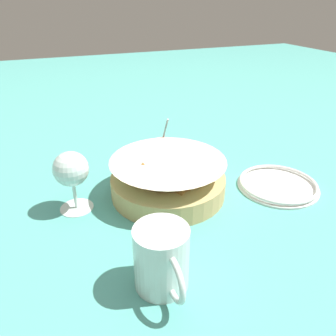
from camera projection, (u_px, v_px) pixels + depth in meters
The scene contains 6 objects.
ground_plane at pixel (170, 186), 0.79m from camera, with size 4.00×4.00×0.00m, color teal.
food_basket at pixel (168, 179), 0.75m from camera, with size 0.26×0.26×0.09m.
sauce_cup at pixel (163, 147), 0.94m from camera, with size 0.07×0.06×0.12m.
wine_glass at pixel (71, 171), 0.67m from camera, with size 0.07×0.07×0.13m.
beer_mug at pixel (162, 260), 0.50m from camera, with size 0.13×0.09×0.11m.
side_plate at pixel (278, 184), 0.79m from camera, with size 0.19×0.19×0.01m.
Camera 1 is at (0.63, -0.26, 0.41)m, focal length 35.00 mm.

